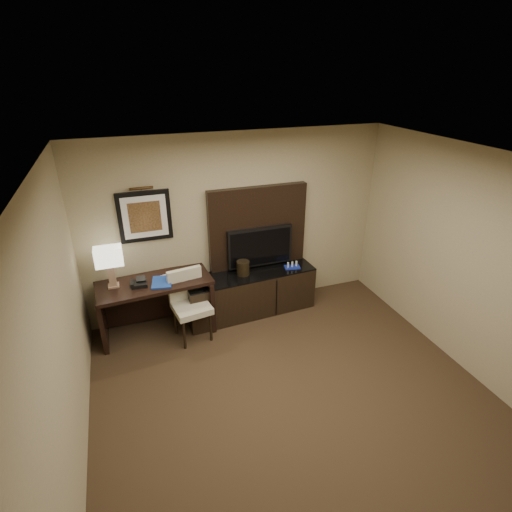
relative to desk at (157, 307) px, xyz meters
name	(u,v)px	position (x,y,z in m)	size (l,w,h in m)	color
floor	(306,419)	(1.31, -2.15, -0.42)	(4.50, 5.00, 0.01)	#342517
ceiling	(325,175)	(1.31, -2.15, 2.29)	(4.50, 5.00, 0.01)	silver
wall_back	(237,225)	(1.31, 0.35, 0.94)	(4.50, 0.01, 2.70)	tan
wall_left	(55,370)	(-0.94, -2.15, 0.94)	(0.01, 5.00, 2.70)	tan
wall_right	(495,278)	(3.56, -2.15, 0.94)	(0.01, 5.00, 2.70)	tan
desk	(157,307)	(0.00, 0.00, 0.00)	(1.53, 0.66, 0.82)	black
credenza	(250,292)	(1.40, 0.05, -0.07)	(1.97, 0.55, 0.68)	black
tv_wall_panel	(258,229)	(1.61, 0.29, 0.86)	(1.50, 0.12, 1.30)	black
tv	(260,247)	(1.61, 0.19, 0.61)	(1.00, 0.08, 0.60)	black
artwork	(145,216)	(0.01, 0.33, 1.24)	(0.70, 0.04, 0.70)	black
picture_light	(141,188)	(0.01, 0.29, 1.64)	(0.04, 0.04, 0.30)	#442C16
desk_chair	(191,307)	(0.43, -0.30, 0.09)	(0.48, 0.55, 1.00)	beige
table_lamp	(111,269)	(-0.52, 0.05, 0.68)	(0.33, 0.19, 0.53)	#9E7B62
desk_phone	(139,282)	(-0.20, -0.04, 0.46)	(0.21, 0.19, 0.10)	black
blue_folder	(162,282)	(0.10, -0.07, 0.42)	(0.26, 0.35, 0.02)	#173A97
book	(161,273)	(0.10, 0.00, 0.52)	(0.16, 0.02, 0.21)	tan
ice_bucket	(243,268)	(1.29, 0.04, 0.38)	(0.19, 0.19, 0.21)	black
minibar_tray	(292,265)	(2.06, 0.00, 0.31)	(0.24, 0.14, 0.09)	#17289B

